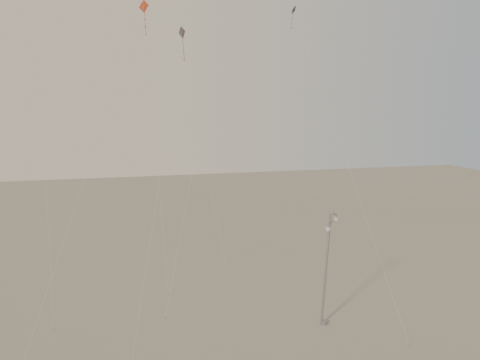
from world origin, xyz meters
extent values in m
cylinder|color=#96999F|center=(8.73, 3.78, 0.15)|extent=(0.44, 0.44, 0.30)
cylinder|color=#96999F|center=(8.73, 3.78, 4.22)|extent=(0.65, 0.18, 8.43)
cylinder|color=#96999F|center=(9.21, 3.78, 8.49)|extent=(0.14, 0.14, 0.18)
cylinder|color=#96999F|center=(9.40, 3.94, 8.34)|extent=(0.43, 0.38, 0.07)
cylinder|color=#96999F|center=(9.59, 4.10, 8.19)|extent=(0.06, 0.06, 0.30)
ellipsoid|color=#B7B6B2|center=(9.59, 4.10, 8.04)|extent=(0.52, 0.52, 0.18)
cylinder|color=#96999F|center=(8.95, 3.63, 7.89)|extent=(0.55, 0.37, 0.07)
cylinder|color=#96999F|center=(8.69, 3.47, 7.69)|extent=(0.06, 0.06, 0.40)
ellipsoid|color=#B7B6B2|center=(8.69, 3.47, 7.49)|extent=(0.52, 0.52, 0.18)
cylinder|color=beige|center=(-10.66, 8.71, 15.81)|extent=(0.15, 1.61, 31.53)
cylinder|color=#96999F|center=(-10.73, 7.91, 0.05)|extent=(0.06, 0.06, 0.10)
cube|color=#352D2C|center=(-0.64, 10.20, 21.60)|extent=(0.39, 0.84, 0.87)
cylinder|color=#352D2C|center=(-0.53, 10.31, 20.36)|extent=(0.20, 0.20, 1.68)
cylinder|color=beige|center=(-3.07, 5.39, 10.82)|extent=(4.87, 9.63, 21.55)
cylinder|color=beige|center=(1.71, 13.26, 16.97)|extent=(8.79, 11.12, 33.85)
cylinder|color=#96999F|center=(-2.68, 7.71, 0.05)|extent=(0.06, 0.06, 0.10)
cube|color=#A02D17|center=(-3.76, 4.06, 22.16)|extent=(0.59, 0.49, 0.73)
cylinder|color=#A02D17|center=(-3.69, 4.20, 21.15)|extent=(0.11, 0.21, 1.38)
cylinder|color=beige|center=(-7.90, 2.90, 11.10)|extent=(8.29, 2.33, 22.11)
cube|color=#352D2C|center=(8.58, 10.92, 23.77)|extent=(0.47, 0.67, 0.73)
cylinder|color=#352D2C|center=(8.43, 10.94, 22.85)|extent=(0.19, 0.05, 1.17)
cylinder|color=beige|center=(10.80, 5.16, 11.91)|extent=(4.46, 11.53, 23.73)
cylinder|color=#96999F|center=(13.03, -0.60, 0.05)|extent=(0.06, 0.06, 0.10)
cylinder|color=beige|center=(1.50, 18.91, 15.48)|extent=(5.74, 3.43, 30.86)
cylinder|color=#96999F|center=(4.36, 17.21, 0.05)|extent=(0.06, 0.06, 0.10)
cylinder|color=beige|center=(-2.51, 16.00, 14.21)|extent=(1.03, 7.72, 28.32)
cylinder|color=#96999F|center=(-2.00, 12.14, 0.05)|extent=(0.06, 0.06, 0.10)
camera|label=1|loc=(-5.50, -26.32, 16.33)|focal=35.00mm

